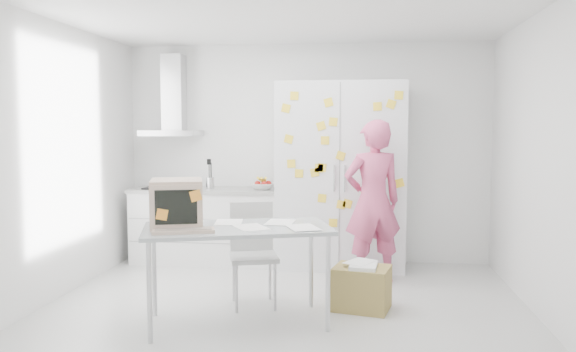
# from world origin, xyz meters

# --- Properties ---
(floor) EXTENTS (4.50, 4.00, 0.02)m
(floor) POSITION_xyz_m (0.00, 0.00, -0.01)
(floor) COLOR silver
(floor) RESTS_ON ground
(walls) EXTENTS (4.52, 4.01, 2.70)m
(walls) POSITION_xyz_m (0.00, 0.72, 1.35)
(walls) COLOR white
(walls) RESTS_ON ground
(ceiling) EXTENTS (4.50, 4.00, 0.02)m
(ceiling) POSITION_xyz_m (0.00, 0.00, 2.70)
(ceiling) COLOR white
(ceiling) RESTS_ON walls
(counter_run) EXTENTS (1.84, 0.63, 1.28)m
(counter_run) POSITION_xyz_m (-1.20, 1.70, 0.47)
(counter_run) COLOR white
(counter_run) RESTS_ON ground
(range_hood) EXTENTS (0.70, 0.48, 1.01)m
(range_hood) POSITION_xyz_m (-1.65, 1.84, 1.96)
(range_hood) COLOR silver
(range_hood) RESTS_ON walls
(tall_cabinet) EXTENTS (1.50, 0.68, 2.20)m
(tall_cabinet) POSITION_xyz_m (0.45, 1.67, 1.10)
(tall_cabinet) COLOR silver
(tall_cabinet) RESTS_ON ground
(person) EXTENTS (0.74, 0.61, 1.75)m
(person) POSITION_xyz_m (0.82, 1.06, 0.88)
(person) COLOR #D75380
(person) RESTS_ON ground
(desk) EXTENTS (1.72, 1.21, 1.24)m
(desk) POSITION_xyz_m (-0.66, -0.46, 0.94)
(desk) COLOR #A4ACAF
(desk) RESTS_ON ground
(chair) EXTENTS (0.54, 0.54, 0.96)m
(chair) POSITION_xyz_m (-0.32, 0.15, 0.54)
(chair) COLOR #BBBBB9
(chair) RESTS_ON ground
(cardboard_box) EXTENTS (0.57, 0.49, 0.43)m
(cardboard_box) POSITION_xyz_m (0.71, 0.11, 0.21)
(cardboard_box) COLOR olive
(cardboard_box) RESTS_ON ground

